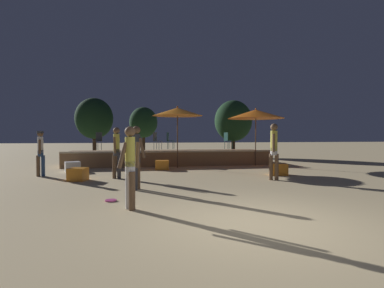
{
  "coord_description": "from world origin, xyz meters",
  "views": [
    {
      "loc": [
        -1.99,
        -4.68,
        1.48
      ],
      "look_at": [
        0.0,
        5.86,
        1.19
      ],
      "focal_mm": 28.0,
      "sensor_mm": 36.0,
      "label": 1
    }
  ],
  "objects_px": {
    "cube_seat_2": "(78,174)",
    "cube_seat_3": "(73,167)",
    "person_2": "(136,155)",
    "cube_seat_0": "(279,169)",
    "person_0": "(40,151)",
    "person_4": "(274,148)",
    "background_tree_2": "(233,121)",
    "bistro_chair_2": "(156,139)",
    "frisbee_disc": "(111,200)",
    "background_tree_0": "(94,118)",
    "patio_umbrella_1": "(256,114)",
    "bistro_chair_3": "(227,139)",
    "person_3": "(117,150)",
    "background_tree_1": "(143,123)",
    "bistro_chair_1": "(98,139)",
    "person_1": "(130,165)",
    "cube_seat_1": "(162,165)",
    "bistro_chair_0": "(169,139)"
  },
  "relations": [
    {
      "from": "person_4",
      "to": "bistro_chair_2",
      "type": "relative_size",
      "value": 2.1
    },
    {
      "from": "person_0",
      "to": "bistro_chair_1",
      "type": "xyz_separation_m",
      "value": [
        1.54,
        4.11,
        0.39
      ]
    },
    {
      "from": "person_2",
      "to": "background_tree_2",
      "type": "bearing_deg",
      "value": -3.33
    },
    {
      "from": "person_3",
      "to": "cube_seat_0",
      "type": "bearing_deg",
      "value": -164.88
    },
    {
      "from": "person_1",
      "to": "person_3",
      "type": "relative_size",
      "value": 0.94
    },
    {
      "from": "cube_seat_2",
      "to": "cube_seat_3",
      "type": "xyz_separation_m",
      "value": [
        -0.68,
        2.62,
        -0.0
      ]
    },
    {
      "from": "cube_seat_0",
      "to": "person_1",
      "type": "height_order",
      "value": "person_1"
    },
    {
      "from": "person_1",
      "to": "cube_seat_0",
      "type": "bearing_deg",
      "value": -76.17
    },
    {
      "from": "background_tree_1",
      "to": "background_tree_2",
      "type": "distance_m",
      "value": 8.07
    },
    {
      "from": "person_2",
      "to": "bistro_chair_1",
      "type": "distance_m",
      "value": 7.76
    },
    {
      "from": "cube_seat_1",
      "to": "bistro_chair_0",
      "type": "height_order",
      "value": "bistro_chair_0"
    },
    {
      "from": "person_2",
      "to": "bistro_chair_3",
      "type": "height_order",
      "value": "person_2"
    },
    {
      "from": "person_4",
      "to": "background_tree_0",
      "type": "height_order",
      "value": "background_tree_0"
    },
    {
      "from": "cube_seat_0",
      "to": "bistro_chair_1",
      "type": "distance_m",
      "value": 9.05
    },
    {
      "from": "cube_seat_2",
      "to": "frisbee_disc",
      "type": "distance_m",
      "value": 3.67
    },
    {
      "from": "person_2",
      "to": "cube_seat_0",
      "type": "bearing_deg",
      "value": -41.84
    },
    {
      "from": "person_2",
      "to": "patio_umbrella_1",
      "type": "bearing_deg",
      "value": -19.36
    },
    {
      "from": "bistro_chair_2",
      "to": "cube_seat_0",
      "type": "bearing_deg",
      "value": -109.36
    },
    {
      "from": "frisbee_disc",
      "to": "background_tree_0",
      "type": "bearing_deg",
      "value": 98.5
    },
    {
      "from": "cube_seat_3",
      "to": "cube_seat_1",
      "type": "bearing_deg",
      "value": 1.53
    },
    {
      "from": "cube_seat_0",
      "to": "frisbee_disc",
      "type": "bearing_deg",
      "value": -149.21
    },
    {
      "from": "cube_seat_0",
      "to": "background_tree_1",
      "type": "distance_m",
      "value": 15.97
    },
    {
      "from": "background_tree_0",
      "to": "person_1",
      "type": "bearing_deg",
      "value": -80.56
    },
    {
      "from": "person_2",
      "to": "background_tree_0",
      "type": "relative_size",
      "value": 0.39
    },
    {
      "from": "person_3",
      "to": "bistro_chair_3",
      "type": "relative_size",
      "value": 1.97
    },
    {
      "from": "bistro_chair_0",
      "to": "frisbee_disc",
      "type": "bearing_deg",
      "value": -174.05
    },
    {
      "from": "cube_seat_0",
      "to": "person_3",
      "type": "relative_size",
      "value": 0.4
    },
    {
      "from": "cube_seat_1",
      "to": "cube_seat_3",
      "type": "height_order",
      "value": "cube_seat_3"
    },
    {
      "from": "frisbee_disc",
      "to": "background_tree_0",
      "type": "xyz_separation_m",
      "value": [
        -2.71,
        18.13,
        2.86
      ]
    },
    {
      "from": "cube_seat_1",
      "to": "cube_seat_3",
      "type": "bearing_deg",
      "value": -178.47
    },
    {
      "from": "patio_umbrella_1",
      "to": "cube_seat_2",
      "type": "distance_m",
      "value": 8.93
    },
    {
      "from": "cube_seat_3",
      "to": "bistro_chair_1",
      "type": "relative_size",
      "value": 0.8
    },
    {
      "from": "patio_umbrella_1",
      "to": "person_3",
      "type": "xyz_separation_m",
      "value": [
        -6.55,
        -3.44,
        -1.59
      ]
    },
    {
      "from": "cube_seat_2",
      "to": "background_tree_0",
      "type": "relative_size",
      "value": 0.14
    },
    {
      "from": "cube_seat_1",
      "to": "cube_seat_3",
      "type": "relative_size",
      "value": 0.89
    },
    {
      "from": "cube_seat_3",
      "to": "person_3",
      "type": "bearing_deg",
      "value": -50.83
    },
    {
      "from": "cube_seat_0",
      "to": "cube_seat_1",
      "type": "relative_size",
      "value": 1.11
    },
    {
      "from": "patio_umbrella_1",
      "to": "frisbee_disc",
      "type": "xyz_separation_m",
      "value": [
        -6.46,
        -7.13,
        -2.55
      ]
    },
    {
      "from": "frisbee_disc",
      "to": "person_4",
      "type": "bearing_deg",
      "value": 24.55
    },
    {
      "from": "patio_umbrella_1",
      "to": "bistro_chair_3",
      "type": "distance_m",
      "value": 2.18
    },
    {
      "from": "patio_umbrella_1",
      "to": "bistro_chair_1",
      "type": "relative_size",
      "value": 3.19
    },
    {
      "from": "person_4",
      "to": "background_tree_2",
      "type": "height_order",
      "value": "background_tree_2"
    },
    {
      "from": "person_4",
      "to": "background_tree_0",
      "type": "relative_size",
      "value": 0.42
    },
    {
      "from": "person_2",
      "to": "bistro_chair_0",
      "type": "height_order",
      "value": "person_2"
    },
    {
      "from": "cube_seat_0",
      "to": "person_4",
      "type": "height_order",
      "value": "person_4"
    },
    {
      "from": "bistro_chair_1",
      "to": "person_0",
      "type": "bearing_deg",
      "value": -82.91
    },
    {
      "from": "bistro_chair_2",
      "to": "background_tree_2",
      "type": "distance_m",
      "value": 7.42
    },
    {
      "from": "person_1",
      "to": "bistro_chair_2",
      "type": "relative_size",
      "value": 1.86
    },
    {
      "from": "person_0",
      "to": "person_2",
      "type": "bearing_deg",
      "value": -51.84
    },
    {
      "from": "cube_seat_0",
      "to": "person_4",
      "type": "distance_m",
      "value": 1.64
    }
  ]
}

